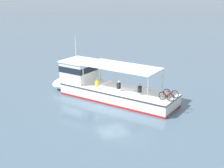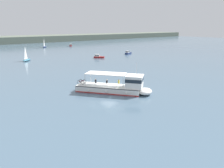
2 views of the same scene
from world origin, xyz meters
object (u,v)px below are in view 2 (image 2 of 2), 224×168
(ferry_main, at_px, (118,87))
(motorboat_mid_channel, at_px, (128,53))
(motorboat_outer_anchorage, at_px, (98,56))
(motorboat_horizon_east, at_px, (71,45))
(sailboat_far_left, at_px, (45,46))
(sailboat_horizon_west, at_px, (27,59))

(ferry_main, distance_m, motorboat_mid_channel, 53.53)
(motorboat_mid_channel, height_order, motorboat_outer_anchorage, same)
(motorboat_horizon_east, bearing_deg, sailboat_far_left, 173.59)
(motorboat_mid_channel, xyz_separation_m, motorboat_outer_anchorage, (-15.90, -1.35, 0.00))
(ferry_main, height_order, motorboat_outer_anchorage, ferry_main)
(sailboat_far_left, relative_size, motorboat_horizon_east, 1.44)
(motorboat_outer_anchorage, bearing_deg, sailboat_horizon_west, 156.13)
(sailboat_far_left, height_order, motorboat_horizon_east, sailboat_far_left)
(motorboat_mid_channel, bearing_deg, ferry_main, -136.50)
(sailboat_far_left, bearing_deg, ferry_main, -106.60)
(ferry_main, relative_size, sailboat_far_left, 2.27)
(motorboat_mid_channel, relative_size, sailboat_horizon_west, 0.71)
(motorboat_outer_anchorage, relative_size, motorboat_horizon_east, 0.96)
(motorboat_outer_anchorage, xyz_separation_m, motorboat_horizon_east, (17.40, 48.75, 0.00))
(sailboat_far_left, distance_m, motorboat_horizon_east, 14.81)
(motorboat_mid_channel, bearing_deg, sailboat_far_left, 105.09)
(ferry_main, xyz_separation_m, motorboat_outer_anchorage, (22.92, 35.49, -0.47))
(ferry_main, distance_m, motorboat_outer_anchorage, 42.25)
(ferry_main, xyz_separation_m, motorboat_mid_channel, (38.83, 36.85, -0.47))
(ferry_main, height_order, sailboat_horizon_west, sailboat_horizon_west)
(motorboat_mid_channel, distance_m, motorboat_horizon_east, 47.41)
(sailboat_horizon_west, xyz_separation_m, sailboat_far_left, (24.36, 40.80, 0.00))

